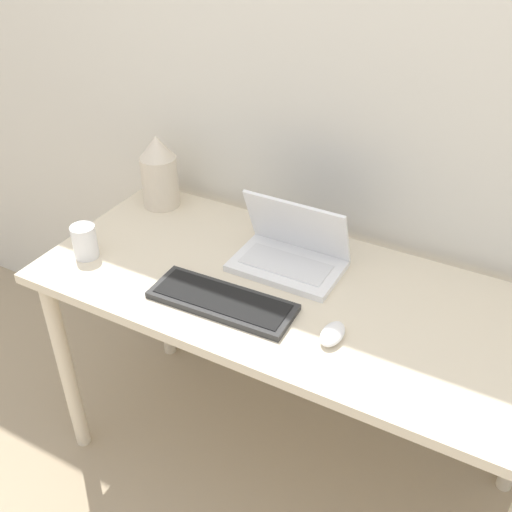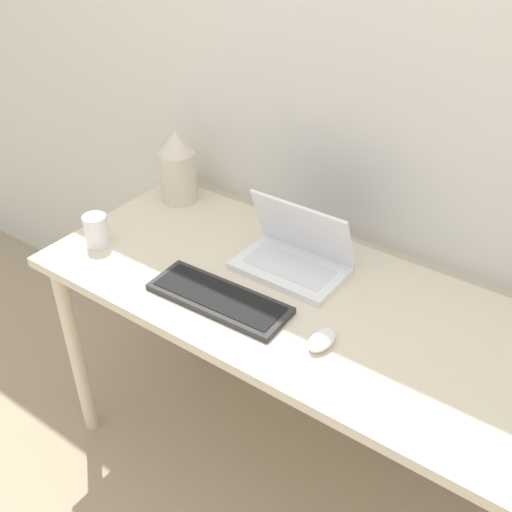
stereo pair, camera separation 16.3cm
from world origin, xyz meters
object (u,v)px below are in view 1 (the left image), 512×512
Objects in this scene: mug at (85,242)px; vase at (159,172)px; mouse at (332,334)px; laptop at (291,252)px; keyboard at (222,301)px.

vase is at bearing 88.26° from mug.
mouse is 0.39× the size of vase.
mug is (-0.01, -0.37, -0.07)m from vase.
laptop is at bearing 134.20° from mouse.
mouse is at bearing 0.85° from mug.
keyboard is 0.31m from mouse.
vase is at bearing 168.16° from laptop.
vase is (-0.47, 0.37, 0.11)m from keyboard.
keyboard is 0.60m from vase.
keyboard is 0.48m from mug.
mug reaches higher than mouse.
mug reaches higher than keyboard.
laptop is 3.17× the size of mouse.
vase is at bearing 155.56° from mouse.
vase is (-0.55, 0.11, 0.08)m from laptop.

